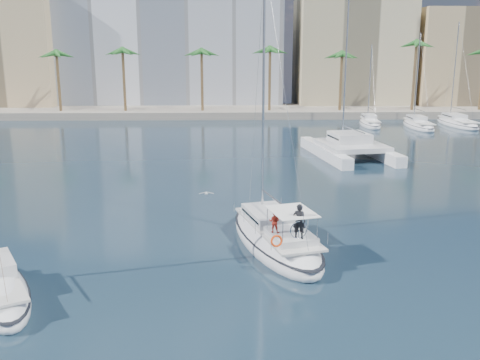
{
  "coord_description": "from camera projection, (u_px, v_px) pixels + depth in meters",
  "views": [
    {
      "loc": [
        -1.17,
        -30.77,
        11.07
      ],
      "look_at": [
        -0.33,
        1.5,
        3.11
      ],
      "focal_mm": 40.0,
      "sensor_mm": 36.0,
      "label": 1
    }
  ],
  "objects": [
    {
      "name": "palm_right",
      "position": [
        443.0,
        54.0,
        86.27
      ],
      "size": [
        3.6,
        3.6,
        12.3
      ],
      "color": "brown",
      "rests_on": "ground"
    },
    {
      "name": "building_modern",
      "position": [
        168.0,
        32.0,
        99.74
      ],
      "size": [
        42.0,
        16.0,
        28.0
      ],
      "primitive_type": "cube",
      "color": "white",
      "rests_on": "ground"
    },
    {
      "name": "main_sloop",
      "position": [
        275.0,
        238.0,
        30.63
      ],
      "size": [
        6.3,
        11.66,
        16.51
      ],
      "rotation": [
        0.0,
        0.0,
        0.26
      ],
      "color": "white",
      "rests_on": "ground"
    },
    {
      "name": "building_tan_right",
      "position": [
        462.0,
        60.0,
        97.45
      ],
      "size": [
        18.0,
        12.0,
        18.0
      ],
      "primitive_type": "cube",
      "color": "tan",
      "rests_on": "ground"
    },
    {
      "name": "catamaran",
      "position": [
        350.0,
        146.0,
        56.03
      ],
      "size": [
        8.58,
        14.03,
        19.05
      ],
      "rotation": [
        0.0,
        0.0,
        0.16
      ],
      "color": "white",
      "rests_on": "ground"
    },
    {
      "name": "moored_yacht_b",
      "position": [
        418.0,
        128.0,
        76.89
      ],
      "size": [
        3.32,
        10.83,
        13.72
      ],
      "primitive_type": null,
      "rotation": [
        0.0,
        0.0,
        -0.02
      ],
      "color": "white",
      "rests_on": "ground"
    },
    {
      "name": "palm_centre",
      "position": [
        233.0,
        54.0,
        85.41
      ],
      "size": [
        3.6,
        3.6,
        12.3
      ],
      "color": "brown",
      "rests_on": "ground"
    },
    {
      "name": "ground",
      "position": [
        246.0,
        235.0,
        32.54
      ],
      "size": [
        160.0,
        160.0,
        0.0
      ],
      "primitive_type": "plane",
      "color": "black",
      "rests_on": "ground"
    },
    {
      "name": "quay",
      "position": [
        233.0,
        111.0,
        91.61
      ],
      "size": [
        120.0,
        14.0,
        1.2
      ],
      "primitive_type": "cube",
      "color": "gray",
      "rests_on": "ground"
    },
    {
      "name": "moored_yacht_c",
      "position": [
        457.0,
        125.0,
        79.0
      ],
      "size": [
        3.98,
        12.33,
        15.54
      ],
      "primitive_type": null,
      "rotation": [
        0.0,
        0.0,
        0.03
      ],
      "color": "white",
      "rests_on": "ground"
    },
    {
      "name": "moored_yacht_a",
      "position": [
        370.0,
        126.0,
        78.67
      ],
      "size": [
        3.37,
        9.52,
        11.9
      ],
      "primitive_type": null,
      "rotation": [
        0.0,
        0.0,
        -0.07
      ],
      "color": "white",
      "rests_on": "ground"
    },
    {
      "name": "building_beige",
      "position": [
        351.0,
        54.0,
        98.65
      ],
      "size": [
        20.0,
        14.0,
        20.0
      ],
      "primitive_type": "cube",
      "color": "#C6B78E",
      "rests_on": "ground"
    },
    {
      "name": "seagull",
      "position": [
        206.0,
        193.0,
        38.53
      ],
      "size": [
        1.06,
        0.46,
        0.2
      ],
      "color": "silver",
      "rests_on": "ground"
    },
    {
      "name": "palm_left",
      "position": [
        19.0,
        54.0,
        84.55
      ],
      "size": [
        3.6,
        3.6,
        12.3
      ],
      "color": "brown",
      "rests_on": "ground"
    }
  ]
}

